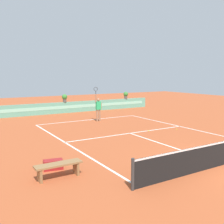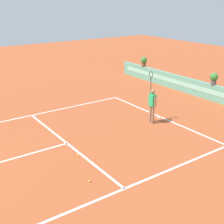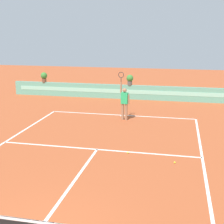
{
  "view_description": "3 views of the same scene",
  "coord_description": "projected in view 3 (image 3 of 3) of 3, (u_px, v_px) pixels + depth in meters",
  "views": [
    {
      "loc": [
        -8.79,
        -6.03,
        3.45
      ],
      "look_at": [
        0.13,
        8.68,
        1.0
      ],
      "focal_mm": 41.66,
      "sensor_mm": 36.0,
      "label": 1
    },
    {
      "loc": [
        10.93,
        1.14,
        5.91
      ],
      "look_at": [
        0.13,
        8.68,
        1.0
      ],
      "focal_mm": 49.35,
      "sensor_mm": 36.0,
      "label": 2
    },
    {
      "loc": [
        3.1,
        -5.07,
        4.6
      ],
      "look_at": [
        0.13,
        8.68,
        1.0
      ],
      "focal_mm": 50.14,
      "sensor_mm": 36.0,
      "label": 3
    }
  ],
  "objects": [
    {
      "name": "back_wall_barrier",
      "position": [
        133.0,
        92.0,
        21.97
      ],
      "size": [
        18.0,
        0.21,
        1.0
      ],
      "color": "#60A88E",
      "rests_on": "ground"
    },
    {
      "name": "ground_plane",
      "position": [
        94.0,
        153.0,
        12.26
      ],
      "size": [
        60.0,
        60.0,
        0.0
      ],
      "primitive_type": "plane",
      "color": "#A84C28"
    },
    {
      "name": "potted_plant_far_left",
      "position": [
        44.0,
        77.0,
        23.11
      ],
      "size": [
        0.48,
        0.48,
        0.72
      ],
      "color": "brown",
      "rests_on": "back_wall_barrier"
    },
    {
      "name": "tennis_ball_near_baseline",
      "position": [
        175.0,
        162.0,
        11.29
      ],
      "size": [
        0.07,
        0.07,
        0.07
      ],
      "primitive_type": "sphere",
      "color": "#CCE033",
      "rests_on": "ground"
    },
    {
      "name": "court_lines",
      "position": [
        99.0,
        147.0,
        12.94
      ],
      "size": [
        8.32,
        11.94,
        0.01
      ],
      "color": "white",
      "rests_on": "ground"
    },
    {
      "name": "potted_plant_centre",
      "position": [
        130.0,
        79.0,
        21.8
      ],
      "size": [
        0.48,
        0.48,
        0.72
      ],
      "color": "#514C47",
      "rests_on": "back_wall_barrier"
    },
    {
      "name": "tennis_ball_mid_court",
      "position": [
        128.0,
        153.0,
        12.21
      ],
      "size": [
        0.07,
        0.07,
        0.07
      ],
      "primitive_type": "sphere",
      "color": "#CCE033",
      "rests_on": "ground"
    },
    {
      "name": "tennis_player",
      "position": [
        124.0,
        101.0,
        16.63
      ],
      "size": [
        0.62,
        0.26,
        2.58
      ],
      "color": "#9E7051",
      "rests_on": "ground"
    }
  ]
}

